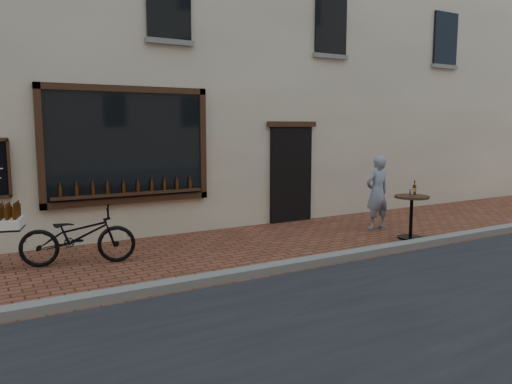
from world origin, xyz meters
TOP-DOWN VIEW (x-y plane):
  - ground at (0.00, 0.00)m, footprint 90.00×90.00m
  - kerb at (0.00, 0.20)m, footprint 90.00×0.25m
  - shop_building at (0.00, 6.50)m, footprint 28.00×6.20m
  - cargo_bicycle at (-3.16, 2.16)m, footprint 2.13×1.08m
  - bistro_table at (2.93, 0.75)m, footprint 0.67×0.67m
  - pedestrian at (3.00, 1.78)m, footprint 0.60×0.41m

SIDE VIEW (x-z plane):
  - ground at x=0.00m, z-range 0.00..0.00m
  - kerb at x=0.00m, z-range 0.00..0.12m
  - cargo_bicycle at x=-3.16m, z-range -0.02..0.98m
  - bistro_table at x=2.93m, z-range 0.04..1.19m
  - pedestrian at x=3.00m, z-range 0.00..1.59m
  - shop_building at x=0.00m, z-range 0.00..10.00m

